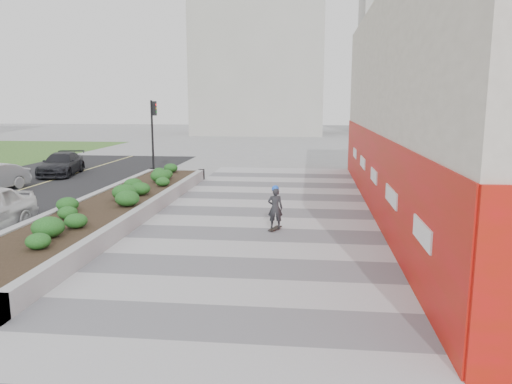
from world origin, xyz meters
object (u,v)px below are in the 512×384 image
planter (112,205)px  traffic_signal_near (153,126)px  skateboarder (275,208)px  car_dark (61,164)px

planter → traffic_signal_near: traffic_signal_near is taller
skateboarder → traffic_signal_near: bearing=143.9°
planter → skateboarder: 6.22m
planter → car_dark: car_dark is taller
planter → car_dark: size_ratio=4.15×
traffic_signal_near → car_dark: (-5.21, -0.81, -2.13)m
skateboarder → planter: bearing=-172.1°
car_dark → traffic_signal_near: bearing=-1.0°
traffic_signal_near → car_dark: 5.69m
planter → car_dark: 11.92m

